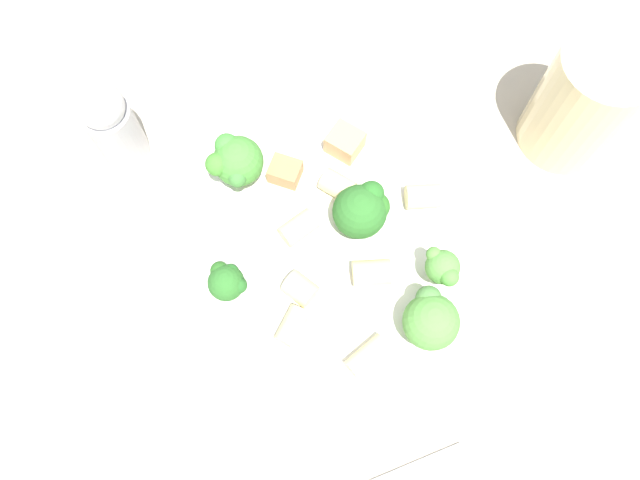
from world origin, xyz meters
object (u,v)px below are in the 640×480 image
(rigatoni_5, at_px, (370,275))
(pepper_shaker, at_px, (111,123))
(broccoli_floret_2, at_px, (431,320))
(drinking_glass, at_px, (581,107))
(rigatoni_0, at_px, (300,289))
(chicken_chunk_0, at_px, (345,142))
(broccoli_floret_0, at_px, (236,161))
(broccoli_floret_4, at_px, (443,268))
(broccoli_floret_1, at_px, (363,210))
(rigatoni_3, at_px, (367,355))
(rigatoni_6, at_px, (338,185))
(chicken_chunk_1, at_px, (285,172))
(rigatoni_1, at_px, (300,225))
(rigatoni_2, at_px, (292,326))
(pasta_bowl, at_px, (320,252))
(rigatoni_4, at_px, (423,196))
(broccoli_floret_3, at_px, (227,281))

(rigatoni_5, height_order, pepper_shaker, pepper_shaker)
(broccoli_floret_2, xyz_separation_m, drinking_glass, (-0.21, 0.01, -0.02))
(rigatoni_0, xyz_separation_m, chicken_chunk_0, (-0.11, -0.03, 0.00))
(broccoli_floret_0, relative_size, broccoli_floret_4, 1.30)
(chicken_chunk_0, relative_size, pepper_shaker, 0.28)
(broccoli_floret_1, bearing_deg, rigatoni_0, -5.47)
(rigatoni_0, bearing_deg, pepper_shaker, -98.69)
(rigatoni_3, bearing_deg, broccoli_floret_4, 171.07)
(broccoli_floret_0, bearing_deg, rigatoni_6, 115.56)
(pepper_shaker, bearing_deg, rigatoni_0, 81.31)
(rigatoni_0, bearing_deg, chicken_chunk_0, -162.57)
(broccoli_floret_2, relative_size, chicken_chunk_1, 1.91)
(rigatoni_1, bearing_deg, rigatoni_2, 29.61)
(rigatoni_2, bearing_deg, rigatoni_6, -163.66)
(rigatoni_2, bearing_deg, pepper_shaker, -104.80)
(rigatoni_2, bearing_deg, rigatoni_1, -150.39)
(rigatoni_1, xyz_separation_m, rigatoni_3, (0.05, 0.09, -0.00))
(pasta_bowl, distance_m, rigatoni_6, 0.05)
(rigatoni_1, relative_size, pepper_shaker, 0.30)
(rigatoni_4, relative_size, chicken_chunk_0, 1.03)
(pasta_bowl, bearing_deg, rigatoni_4, 147.93)
(broccoli_floret_0, height_order, broccoli_floret_1, broccoli_floret_0)
(pepper_shaker, bearing_deg, broccoli_floret_0, 99.80)
(rigatoni_1, height_order, rigatoni_6, same)
(broccoli_floret_0, relative_size, broccoli_floret_1, 1.11)
(broccoli_floret_0, height_order, rigatoni_3, broccoli_floret_0)
(rigatoni_5, relative_size, chicken_chunk_0, 1.09)
(broccoli_floret_3, distance_m, rigatoni_4, 0.15)
(rigatoni_2, bearing_deg, broccoli_floret_4, 143.06)
(broccoli_floret_1, bearing_deg, chicken_chunk_0, -136.21)
(broccoli_floret_4, xyz_separation_m, rigatoni_5, (0.03, -0.04, -0.01))
(rigatoni_6, height_order, drinking_glass, drinking_glass)
(rigatoni_1, bearing_deg, broccoli_floret_2, 83.58)
(broccoli_floret_0, bearing_deg, rigatoni_3, 67.55)
(rigatoni_5, xyz_separation_m, chicken_chunk_0, (-0.07, -0.07, 0.00))
(rigatoni_1, xyz_separation_m, pepper_shaker, (0.01, -0.16, -0.00))
(broccoli_floret_2, xyz_separation_m, broccoli_floret_4, (-0.03, -0.01, -0.00))
(chicken_chunk_1, bearing_deg, broccoli_floret_0, -53.84)
(broccoli_floret_1, distance_m, drinking_glass, 0.19)
(rigatoni_4, bearing_deg, broccoli_floret_4, 40.73)
(rigatoni_6, bearing_deg, rigatoni_1, -7.46)
(drinking_glass, bearing_deg, pasta_bowl, -27.89)
(broccoli_floret_0, height_order, broccoli_floret_4, broccoli_floret_0)
(broccoli_floret_4, relative_size, rigatoni_4, 1.44)
(broccoli_floret_0, height_order, broccoli_floret_2, broccoli_floret_0)
(broccoli_floret_1, xyz_separation_m, chicken_chunk_0, (-0.04, -0.04, -0.01))
(broccoli_floret_3, bearing_deg, rigatoni_1, 165.14)
(broccoli_floret_2, relative_size, rigatoni_0, 2.05)
(broccoli_floret_3, distance_m, chicken_chunk_0, 0.13)
(broccoli_floret_0, xyz_separation_m, rigatoni_2, (0.07, 0.09, -0.02))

